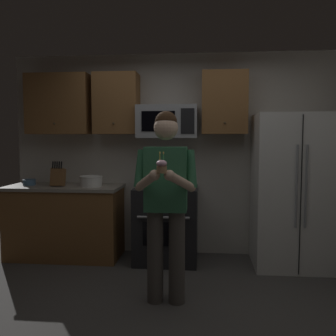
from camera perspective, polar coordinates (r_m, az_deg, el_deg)
name	(u,v)px	position (r m, az deg, el deg)	size (l,w,h in m)	color
ground_plane	(168,312)	(3.45, -0.01, -21.47)	(6.00, 6.00, 0.00)	#474442
wall_back	(181,155)	(4.85, 1.98, 2.07)	(4.40, 0.10, 2.60)	beige
oven_range	(166,224)	(4.59, -0.25, -8.66)	(0.76, 0.70, 0.93)	black
microwave	(167,122)	(4.59, -0.10, 7.18)	(0.74, 0.41, 0.40)	#9EA0A5
refrigerator	(293,191)	(4.57, 18.81, -3.37)	(0.90, 0.75, 1.80)	white
cabinet_row_upper	(123,104)	(4.74, -7.07, 9.84)	(2.78, 0.36, 0.76)	brown
counter_left	(65,221)	(4.91, -15.66, -7.95)	(1.44, 0.66, 0.92)	brown
knife_block	(58,177)	(4.79, -16.71, -1.32)	(0.16, 0.15, 0.32)	brown
bowl_large_white	(91,181)	(4.67, -11.86, -1.95)	(0.28, 0.28, 0.13)	white
bowl_small_colored	(29,182)	(5.00, -20.74, -2.06)	(0.16, 0.16, 0.08)	#4C7299
person	(166,196)	(3.33, -0.34, -4.39)	(0.60, 0.48, 1.76)	#4C4742
cupcake	(162,166)	(2.97, -0.99, 0.28)	(0.09, 0.09, 0.17)	#A87F56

